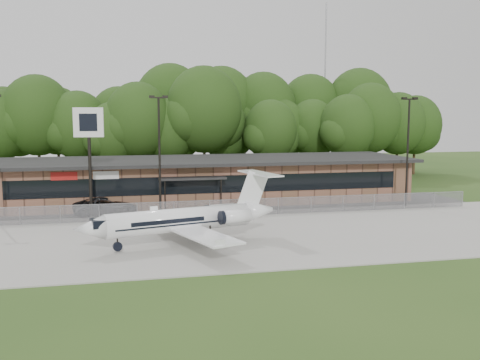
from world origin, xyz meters
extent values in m
plane|color=#2C4A1A|center=(0.00, 0.00, 0.00)|extent=(160.00, 160.00, 0.00)
cube|color=#9E9B93|center=(0.00, 8.00, 0.04)|extent=(64.00, 18.00, 0.08)
cube|color=#383835|center=(0.00, 19.50, 0.03)|extent=(50.00, 9.00, 0.06)
cube|color=brown|center=(0.00, 24.00, 2.00)|extent=(40.00, 10.00, 4.00)
cube|color=black|center=(0.00, 18.98, 2.30)|extent=(36.00, 0.08, 1.60)
cube|color=black|center=(0.00, 23.50, 4.15)|extent=(41.00, 11.50, 0.30)
cube|color=black|center=(-2.00, 18.40, 3.00)|extent=(6.00, 1.60, 0.20)
cube|color=#A81814|center=(-13.00, 18.95, 3.40)|extent=(2.20, 0.06, 0.70)
cube|color=silver|center=(-9.50, 18.95, 3.40)|extent=(2.20, 0.06, 0.70)
cube|color=gray|center=(0.00, 15.00, 0.75)|extent=(46.00, 0.03, 1.50)
cube|color=gray|center=(0.00, 15.00, 1.50)|extent=(46.00, 0.04, 0.04)
cylinder|color=gray|center=(22.00, 48.00, 12.50)|extent=(0.20, 0.20, 25.00)
cylinder|color=black|center=(-5.00, 16.50, 5.00)|extent=(0.18, 0.18, 10.00)
cube|color=black|center=(-5.00, 16.50, 10.05)|extent=(1.20, 0.12, 0.12)
cube|color=black|center=(-5.55, 16.50, 10.12)|extent=(0.45, 0.30, 0.22)
cube|color=black|center=(-4.45, 16.50, 10.12)|extent=(0.45, 0.30, 0.22)
cylinder|color=black|center=(18.00, 16.50, 5.00)|extent=(0.18, 0.18, 10.00)
cube|color=black|center=(18.00, 16.50, 10.05)|extent=(1.20, 0.12, 0.12)
cube|color=black|center=(17.45, 16.50, 10.12)|extent=(0.45, 0.30, 0.22)
cube|color=black|center=(18.55, 16.50, 10.12)|extent=(0.45, 0.30, 0.22)
cylinder|color=white|center=(-4.52, 5.97, 1.67)|extent=(9.90, 3.93, 1.57)
cone|color=white|center=(-10.22, 4.53, 1.67)|extent=(2.29, 2.00, 1.57)
cone|color=white|center=(1.29, 7.44, 1.82)|extent=(2.48, 2.05, 1.57)
cube|color=white|center=(-3.25, 2.95, 1.23)|extent=(3.54, 6.24, 0.12)
cube|color=white|center=(-4.83, 9.23, 1.23)|extent=(3.54, 6.24, 0.12)
cylinder|color=white|center=(-0.79, 5.65, 1.82)|extent=(2.31, 1.39, 0.88)
cylinder|color=white|center=(-1.39, 8.03, 1.82)|extent=(2.31, 1.39, 0.88)
cube|color=white|center=(0.81, 7.32, 3.24)|extent=(2.37, 0.72, 2.95)
cube|color=white|center=(1.38, 7.47, 4.47)|extent=(2.34, 4.69, 0.10)
cube|color=black|center=(-9.56, 4.70, 1.94)|extent=(1.24, 1.38, 0.49)
cube|color=black|center=(-2.80, 6.41, 0.34)|extent=(1.34, 2.48, 0.69)
cylinder|color=black|center=(-8.51, 4.96, 0.34)|extent=(0.72, 0.72, 0.22)
imported|color=#2A2A2D|center=(-9.63, 18.31, 0.76)|extent=(5.74, 3.23, 1.52)
cylinder|color=black|center=(-10.70, 16.80, 4.40)|extent=(0.29, 0.29, 8.79)
cube|color=silver|center=(-10.70, 16.80, 8.02)|extent=(2.43, 0.49, 2.42)
cube|color=black|center=(-10.71, 16.66, 8.02)|extent=(1.43, 0.17, 1.43)
camera|label=1|loc=(-8.07, -28.77, 8.75)|focal=40.00mm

